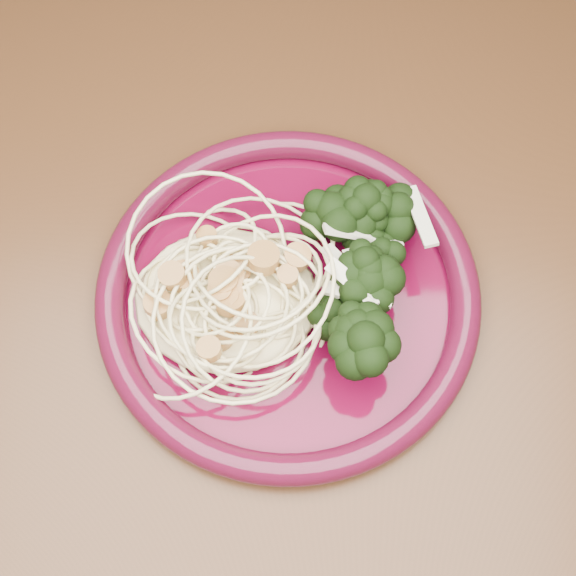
{
  "coord_description": "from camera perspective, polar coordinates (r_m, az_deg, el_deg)",
  "views": [
    {
      "loc": [
        0.01,
        -0.32,
        1.29
      ],
      "look_at": [
        -0.0,
        -0.08,
        0.77
      ],
      "focal_mm": 50.0,
      "sensor_mm": 36.0,
      "label": 1
    }
  ],
  "objects": [
    {
      "name": "dinner_plate",
      "position": [
        0.59,
        0.0,
        -0.4
      ],
      "size": [
        0.32,
        0.32,
        0.02
      ],
      "rotation": [
        0.0,
        0.0,
        0.15
      ],
      "color": "#4B051D",
      "rests_on": "dining_table"
    },
    {
      "name": "spaghetti_pile",
      "position": [
        0.58,
        -4.48,
        -0.39
      ],
      "size": [
        0.15,
        0.14,
        0.03
      ],
      "primitive_type": "ellipsoid",
      "rotation": [
        0.0,
        0.0,
        0.15
      ],
      "color": "beige",
      "rests_on": "dinner_plate"
    },
    {
      "name": "broccoli_pile",
      "position": [
        0.57,
        5.51,
        1.01
      ],
      "size": [
        0.11,
        0.16,
        0.05
      ],
      "primitive_type": "ellipsoid",
      "rotation": [
        0.0,
        0.0,
        0.15
      ],
      "color": "black",
      "rests_on": "dinner_plate"
    },
    {
      "name": "dining_table",
      "position": [
        0.72,
        0.58,
        1.75
      ],
      "size": [
        1.2,
        0.8,
        0.75
      ],
      "color": "#472814",
      "rests_on": "ground"
    },
    {
      "name": "onion_garnish",
      "position": [
        0.54,
        5.79,
        2.44
      ],
      "size": [
        0.08,
        0.1,
        0.05
      ],
      "primitive_type": null,
      "rotation": [
        0.0,
        0.0,
        0.15
      ],
      "color": "beige",
      "rests_on": "broccoli_pile"
    },
    {
      "name": "scallop_cluster",
      "position": [
        0.54,
        -4.73,
        1.1
      ],
      "size": [
        0.13,
        0.13,
        0.04
      ],
      "primitive_type": null,
      "rotation": [
        0.0,
        0.0,
        0.15
      ],
      "color": "#BE8641",
      "rests_on": "spaghetti_pile"
    }
  ]
}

